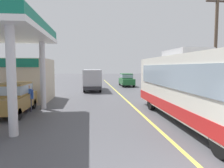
{
  "coord_description": "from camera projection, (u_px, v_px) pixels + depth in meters",
  "views": [
    {
      "loc": [
        -3.0,
        -3.97,
        2.76
      ],
      "look_at": [
        -1.5,
        10.0,
        1.6
      ],
      "focal_mm": 33.07,
      "sensor_mm": 36.0,
      "label": 1
    }
  ],
  "objects": [
    {
      "name": "pedestrian_near_pump",
      "position": [
        29.0,
        97.0,
        12.68
      ],
      "size": [
        0.55,
        0.22,
        1.66
      ],
      "color": "#33333F",
      "rests_on": "ground"
    },
    {
      "name": "coach_bus_main",
      "position": [
        194.0,
        88.0,
        10.09
      ],
      "size": [
        2.6,
        11.04,
        3.69
      ],
      "color": "silver",
      "rests_on": "ground"
    },
    {
      "name": "lane_divider_stripe",
      "position": [
        122.0,
        96.0,
        19.34
      ],
      "size": [
        0.16,
        50.0,
        0.01
      ],
      "primitive_type": "cube",
      "color": "#D8CC4C",
      "rests_on": "ground"
    },
    {
      "name": "utility_pole_roadside",
      "position": [
        216.0,
        46.0,
        15.78
      ],
      "size": [
        1.8,
        0.24,
        8.3
      ],
      "color": "brown",
      "rests_on": "ground"
    },
    {
      "name": "car_trailing_behind_bus",
      "position": [
        126.0,
        79.0,
        29.67
      ],
      "size": [
        1.7,
        4.2,
        1.82
      ],
      "color": "#1E602D",
      "rests_on": "ground"
    },
    {
      "name": "car_at_pump",
      "position": [
        13.0,
        97.0,
        12.12
      ],
      "size": [
        1.7,
        4.2,
        1.82
      ],
      "color": "olive",
      "rests_on": "ground"
    },
    {
      "name": "minibus_opposing_lane",
      "position": [
        92.0,
        78.0,
        24.5
      ],
      "size": [
        2.04,
        6.13,
        2.44
      ],
      "color": "#A5A5AD",
      "rests_on": "ground"
    },
    {
      "name": "ground",
      "position": [
        116.0,
        90.0,
        24.3
      ],
      "size": [
        120.0,
        120.0,
        0.0
      ],
      "primitive_type": "plane",
      "color": "#4C4C51"
    }
  ]
}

